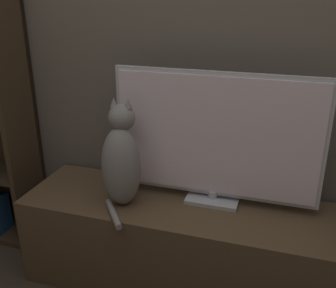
% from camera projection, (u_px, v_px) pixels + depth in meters
% --- Properties ---
extents(wall_back, '(4.80, 0.05, 2.60)m').
position_uv_depth(wall_back, '(202.00, 16.00, 1.81)').
color(wall_back, '#60564C').
rests_on(wall_back, ground_plane).
extents(tv_stand, '(1.57, 0.47, 0.46)m').
position_uv_depth(tv_stand, '(183.00, 245.00, 1.96)').
color(tv_stand, brown).
rests_on(tv_stand, ground_plane).
extents(tv, '(0.96, 0.15, 0.63)m').
position_uv_depth(tv, '(216.00, 139.00, 1.79)').
color(tv, '#B7B7BC').
rests_on(tv, tv_stand).
extents(cat, '(0.19, 0.32, 0.51)m').
position_uv_depth(cat, '(122.00, 161.00, 1.81)').
color(cat, gray).
rests_on(cat, tv_stand).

